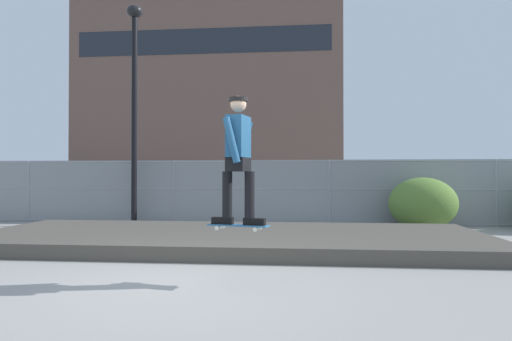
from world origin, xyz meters
TOP-DOWN VIEW (x-y plane):
  - ground_plane at (0.00, 0.00)m, footprint 120.00×120.00m
  - gravel_berm at (0.00, 3.35)m, footprint 10.10×3.97m
  - skateboard at (0.64, 0.12)m, footprint 0.82×0.37m
  - skater at (0.64, 0.12)m, footprint 0.72×0.62m
  - chain_fence at (-0.00, 7.15)m, footprint 22.57×0.06m
  - street_lamp at (-3.28, 6.71)m, footprint 0.44×0.44m
  - parked_car_near at (-5.96, 9.92)m, footprint 4.41×1.97m
  - parked_car_mid at (-0.05, 9.72)m, footprint 4.41×1.96m
  - parked_car_far at (6.15, 9.50)m, footprint 4.49×2.13m
  - library_building at (-8.23, 45.03)m, footprint 27.52×15.00m
  - shrub_left at (4.61, 6.40)m, footprint 1.75×1.43m

SIDE VIEW (x-z plane):
  - ground_plane at x=0.00m, z-range 0.00..0.00m
  - gravel_berm at x=0.00m, z-range 0.00..0.26m
  - shrub_left at x=4.61m, z-range 0.00..1.35m
  - skateboard at x=0.64m, z-range 0.72..0.79m
  - parked_car_near at x=-5.96m, z-range 0.01..1.67m
  - parked_car_mid at x=-0.05m, z-range 0.01..1.67m
  - parked_car_far at x=6.15m, z-range 0.01..1.67m
  - chain_fence at x=0.00m, z-range 0.01..1.86m
  - skater at x=0.64m, z-range 0.87..2.54m
  - street_lamp at x=-3.28m, z-range 0.81..7.10m
  - library_building at x=-8.23m, z-range 0.00..23.70m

